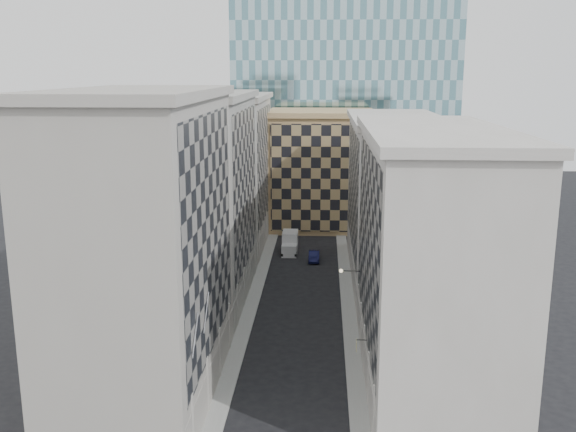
% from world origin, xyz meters
% --- Properties ---
extents(sidewalk_west, '(1.50, 100.00, 0.15)m').
position_xyz_m(sidewalk_west, '(-5.25, 30.00, 0.07)').
color(sidewalk_west, gray).
rests_on(sidewalk_west, ground).
extents(sidewalk_east, '(1.50, 100.00, 0.15)m').
position_xyz_m(sidewalk_east, '(5.25, 30.00, 0.07)').
color(sidewalk_east, gray).
rests_on(sidewalk_east, ground).
extents(bldg_left_a, '(10.80, 22.80, 23.70)m').
position_xyz_m(bldg_left_a, '(-10.88, 11.00, 11.82)').
color(bldg_left_a, '#A69F95').
rests_on(bldg_left_a, ground).
extents(bldg_left_b, '(10.80, 22.80, 22.70)m').
position_xyz_m(bldg_left_b, '(-10.88, 33.00, 11.32)').
color(bldg_left_b, gray).
rests_on(bldg_left_b, ground).
extents(bldg_left_c, '(10.80, 22.80, 21.70)m').
position_xyz_m(bldg_left_c, '(-10.88, 55.00, 10.83)').
color(bldg_left_c, '#A69F95').
rests_on(bldg_left_c, ground).
extents(bldg_right_a, '(10.80, 26.80, 20.70)m').
position_xyz_m(bldg_right_a, '(10.88, 15.00, 10.32)').
color(bldg_right_a, '#BBB5AB').
rests_on(bldg_right_a, ground).
extents(bldg_right_b, '(10.80, 28.80, 19.70)m').
position_xyz_m(bldg_right_b, '(10.89, 42.00, 9.85)').
color(bldg_right_b, '#BBB5AB').
rests_on(bldg_right_b, ground).
extents(tan_block, '(16.80, 14.80, 18.80)m').
position_xyz_m(tan_block, '(2.00, 67.90, 9.44)').
color(tan_block, tan).
rests_on(tan_block, ground).
extents(church_tower, '(7.20, 7.20, 51.50)m').
position_xyz_m(church_tower, '(0.00, 82.00, 26.95)').
color(church_tower, '#2C2622').
rests_on(church_tower, ground).
extents(flagpoles_left, '(0.10, 6.33, 2.33)m').
position_xyz_m(flagpoles_left, '(-5.90, 6.00, 8.00)').
color(flagpoles_left, gray).
rests_on(flagpoles_left, ground).
extents(bracket_lamp, '(1.98, 0.36, 0.36)m').
position_xyz_m(bracket_lamp, '(4.38, 24.00, 6.20)').
color(bracket_lamp, black).
rests_on(bracket_lamp, ground).
extents(box_truck, '(2.13, 5.24, 2.87)m').
position_xyz_m(box_truck, '(-2.17, 51.59, 1.25)').
color(box_truck, silver).
rests_on(box_truck, ground).
extents(dark_car, '(1.43, 4.09, 1.35)m').
position_xyz_m(dark_car, '(1.28, 47.69, 0.67)').
color(dark_car, '#0F1137').
rests_on(dark_car, ground).
extents(shop_sign, '(0.95, 0.80, 0.89)m').
position_xyz_m(shop_sign, '(5.18, 12.30, 3.83)').
color(shop_sign, black).
rests_on(shop_sign, ground).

